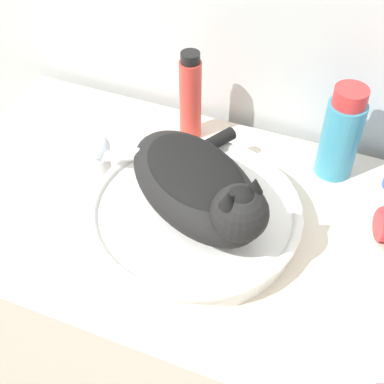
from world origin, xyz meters
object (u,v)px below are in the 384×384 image
cat (200,185)px  faucet (104,156)px  shampoo_bottle_tall (190,97)px  mouthwash_bottle (341,134)px

cat → faucet: bearing=-160.5°
cat → faucet: 0.25m
shampoo_bottle_tall → mouthwash_bottle: (0.33, -0.00, -0.00)m
faucet → shampoo_bottle_tall: shampoo_bottle_tall is taller
faucet → cat: bearing=-0.8°
cat → shampoo_bottle_tall: cat is taller
shampoo_bottle_tall → faucet: bearing=-117.0°
cat → faucet: size_ratio=2.47×
cat → shampoo_bottle_tall: (-0.13, 0.27, -0.02)m
shampoo_bottle_tall → cat: bearing=-64.6°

